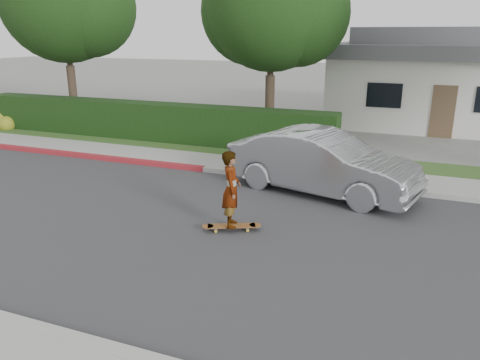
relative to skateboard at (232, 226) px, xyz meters
The scene contains 14 objects.
ground 3.50m from the skateboard, behind, with size 120.00×120.00×0.00m, color slate.
road 3.50m from the skateboard, behind, with size 60.00×8.00×0.01m, color #2D2D30.
curb_far 5.21m from the skateboard, 132.07° to the left, with size 60.00×0.20×0.15m, color #9E9E99.
curb_red_section 9.33m from the skateboard, 155.52° to the left, with size 12.00×0.21×0.15m, color maroon.
sidewalk_far 5.91m from the skateboard, 126.21° to the left, with size 60.00×1.60×0.12m, color gray.
planting_strip 7.26m from the skateboard, 118.73° to the left, with size 60.00×1.60×0.10m, color #2D4C1E.
hedge 9.54m from the skateboard, 132.97° to the left, with size 15.00×1.00×1.50m, color black.
flowering_shrub 14.98m from the skateboard, 154.28° to the left, with size 1.40×1.00×0.90m.
tree_left 14.80m from the skateboard, 142.47° to the left, with size 5.99×5.21×8.00m.
tree_center 10.35m from the skateboard, 102.61° to the left, with size 5.66×4.84×7.44m.
house 16.51m from the skateboard, 74.03° to the left, with size 10.60×8.60×4.30m.
skateboard is the anchor object (origin of this frame).
skateboarder 0.84m from the skateboard, 90.00° to the left, with size 0.60×0.39×1.64m, color white.
car_silver 3.52m from the skateboard, 68.86° to the left, with size 1.74×4.99×1.64m, color #ADB0B4.
Camera 1 is at (7.02, -8.31, 4.06)m, focal length 35.00 mm.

